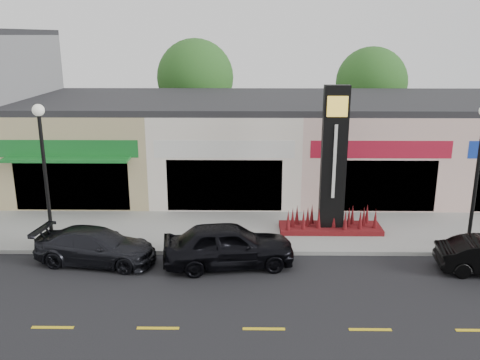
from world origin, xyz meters
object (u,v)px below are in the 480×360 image
Objects in this scene: lamp_west_near at (44,162)px; car_black_sedan at (229,245)px; pylon_sign at (333,182)px; car_dark_sedan at (96,246)px; lamp_east_near at (478,163)px.

lamp_west_near reaches higher than car_black_sedan.
lamp_west_near is at bearing 70.77° from car_black_sedan.
pylon_sign is 1.37× the size of car_dark_sedan.
lamp_east_near reaches higher than car_black_sedan.
pylon_sign reaches higher than car_dark_sedan.
lamp_west_near is 1.25× the size of car_dark_sedan.
car_black_sedan is (-9.13, -1.38, -2.68)m from lamp_east_near.
pylon_sign is at bearing -61.17° from car_black_sedan.
lamp_east_near is 14.29m from car_dark_sedan.
lamp_west_near is 3.69m from car_dark_sedan.
pylon_sign is at bearing 161.25° from lamp_east_near.
lamp_west_near is 11.19m from pylon_sign.
pylon_sign reaches higher than car_black_sedan.
lamp_west_near is 1.00× the size of lamp_east_near.
car_black_sedan is (6.87, -1.38, -2.68)m from lamp_west_near.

